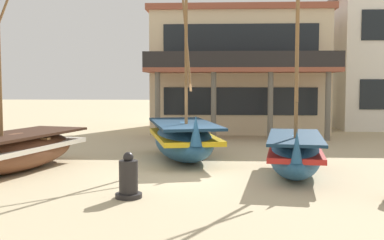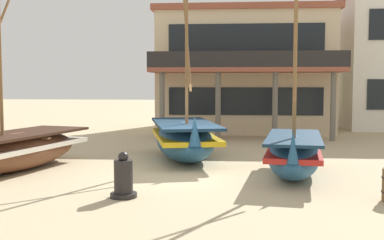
{
  "view_description": "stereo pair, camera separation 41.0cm",
  "coord_description": "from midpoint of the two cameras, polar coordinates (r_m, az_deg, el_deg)",
  "views": [
    {
      "loc": [
        0.77,
        -13.32,
        2.5
      ],
      "look_at": [
        0.0,
        1.0,
        1.4
      ],
      "focal_mm": 44.38,
      "sensor_mm": 36.0,
      "label": 1
    },
    {
      "loc": [
        1.18,
        -13.29,
        2.5
      ],
      "look_at": [
        0.0,
        1.0,
        1.4
      ],
      "focal_mm": 44.38,
      "sensor_mm": 36.0,
      "label": 2
    }
  ],
  "objects": [
    {
      "name": "fishing_boat_far_right",
      "position": [
        14.57,
        -19.52,
        -3.34
      ],
      "size": [
        2.96,
        5.17,
        6.12
      ],
      "color": "brown",
      "rests_on": "ground"
    },
    {
      "name": "harbor_building_main",
      "position": [
        26.12,
        6.68,
        5.84
      ],
      "size": [
        9.11,
        8.88,
        6.33
      ],
      "color": "beige",
      "rests_on": "ground"
    },
    {
      "name": "capstan_winch",
      "position": [
        10.58,
        -7.13,
        -7.05
      ],
      "size": [
        0.59,
        0.59,
        1.01
      ],
      "color": "black",
      "rests_on": "ground"
    },
    {
      "name": "fishing_boat_near_left",
      "position": [
        13.1,
        13.02,
        -3.97
      ],
      "size": [
        1.94,
        4.12,
        5.15
      ],
      "color": "#23517A",
      "rests_on": "ground"
    },
    {
      "name": "ground_plane",
      "position": [
        13.58,
        0.52,
        -6.23
      ],
      "size": [
        120.0,
        120.0,
        0.0
      ],
      "primitive_type": "plane",
      "color": "tan"
    },
    {
      "name": "fishing_boat_centre_large",
      "position": [
        15.59,
        -0.16,
        -2.29
      ],
      "size": [
        2.85,
        5.03,
        5.71
      ],
      "color": "#23517A",
      "rests_on": "ground"
    }
  ]
}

